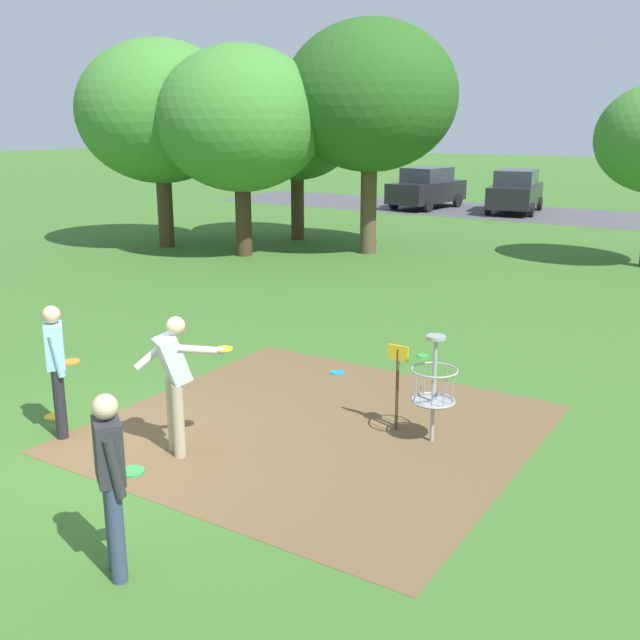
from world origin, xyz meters
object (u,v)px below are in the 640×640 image
object	(u,v)px
player_throwing	(175,376)
tree_mid_center	(160,112)
tree_near_right	(241,119)
frisbee_by_tee	(337,373)
player_foreground_watching	(56,363)
disc_golf_basket	(430,384)
frisbee_mid_grass	(54,416)
parked_car_center_left	(515,191)
player_waiting_left	(111,475)
parked_car_leftmost	(427,188)
frisbee_near_basket	(423,356)
tree_far_left	(370,97)
tree_mid_right	(297,128)

from	to	relation	value
player_throwing	tree_mid_center	distance (m)	15.81
tree_mid_center	player_throwing	bearing A→B (deg)	-45.77
tree_near_right	frisbee_by_tee	bearing A→B (deg)	-44.18
player_foreground_watching	disc_golf_basket	bearing A→B (deg)	30.35
tree_near_right	disc_golf_basket	bearing A→B (deg)	-42.23
frisbee_mid_grass	parked_car_center_left	size ratio (longest dim) A/B	0.06
tree_near_right	parked_car_center_left	distance (m)	15.38
player_waiting_left	parked_car_leftmost	xyz separation A→B (m)	(-9.51, 27.44, -0.05)
parked_car_center_left	player_throwing	bearing A→B (deg)	-80.57
frisbee_near_basket	tree_near_right	distance (m)	11.26
parked_car_leftmost	parked_car_center_left	xyz separation A→B (m)	(3.95, 0.54, 0.00)
player_waiting_left	player_throwing	bearing A→B (deg)	120.56
player_throwing	parked_car_leftmost	xyz separation A→B (m)	(-8.24, 25.30, -0.06)
player_throwing	tree_mid_center	xyz separation A→B (m)	(-10.81, 11.10, 3.16)
frisbee_by_tee	frisbee_mid_grass	distance (m)	4.31
tree_mid_center	player_foreground_watching	bearing A→B (deg)	-51.42
frisbee_near_basket	tree_near_right	size ratio (longest dim) A/B	0.04
player_foreground_watching	tree_far_left	bearing A→B (deg)	102.84
player_waiting_left	parked_car_leftmost	bearing A→B (deg)	109.11
player_waiting_left	frisbee_by_tee	world-z (taller)	player_waiting_left
tree_mid_center	tree_near_right	bearing A→B (deg)	0.85
player_foreground_watching	parked_car_leftmost	size ratio (longest dim) A/B	0.39
player_foreground_watching	player_waiting_left	bearing A→B (deg)	-31.00
player_waiting_left	frisbee_near_basket	world-z (taller)	player_waiting_left
frisbee_by_tee	tree_mid_right	distance (m)	14.26
player_throwing	tree_far_left	xyz separation A→B (m)	(-4.80, 13.48, 3.57)
tree_near_right	parked_car_leftmost	xyz separation A→B (m)	(-0.53, 14.15, -3.01)
frisbee_near_basket	frisbee_by_tee	distance (m)	1.72
frisbee_by_tee	parked_car_center_left	distance (m)	22.75
frisbee_by_tee	tree_mid_right	world-z (taller)	tree_mid_right
frisbee_near_basket	frisbee_by_tee	bearing A→B (deg)	-117.35
frisbee_by_tee	tree_mid_right	bearing A→B (deg)	126.68
frisbee_mid_grass	tree_near_right	xyz separation A→B (m)	(-5.50, 11.23, 3.92)
player_foreground_watching	parked_car_center_left	xyz separation A→B (m)	(-2.66, 26.24, -0.05)
player_waiting_left	tree_far_left	distance (m)	17.14
disc_golf_basket	player_foreground_watching	size ratio (longest dim) A/B	0.81
disc_golf_basket	frisbee_mid_grass	bearing A→B (deg)	-156.05
tree_mid_center	frisbee_by_tee	bearing A→B (deg)	-34.70
player_foreground_watching	tree_mid_right	distance (m)	16.55
parked_car_leftmost	parked_car_center_left	bearing A→B (deg)	7.81
parked_car_leftmost	tree_far_left	bearing A→B (deg)	-73.74
tree_far_left	tree_mid_center	bearing A→B (deg)	-158.39
player_foreground_watching	frisbee_near_basket	world-z (taller)	player_foreground_watching
frisbee_by_tee	frisbee_mid_grass	xyz separation A→B (m)	(-2.33, -3.62, 0.00)
frisbee_mid_grass	tree_far_left	bearing A→B (deg)	100.79
frisbee_near_basket	tree_mid_center	distance (m)	13.82
tree_mid_center	parked_car_leftmost	distance (m)	14.78
player_throwing	parked_car_center_left	bearing A→B (deg)	99.43
tree_mid_center	tree_far_left	distance (m)	6.48
parked_car_leftmost	parked_car_center_left	distance (m)	3.99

